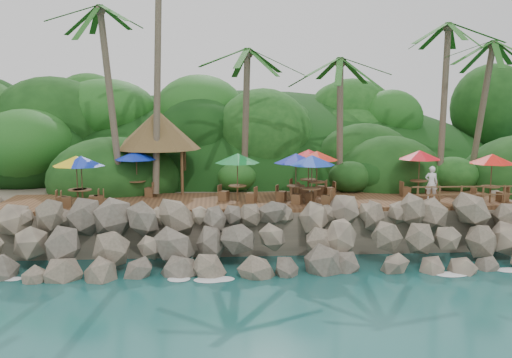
{
  "coord_description": "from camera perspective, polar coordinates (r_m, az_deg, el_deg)",
  "views": [
    {
      "loc": [
        -2.07,
        -23.45,
        7.53
      ],
      "look_at": [
        0.0,
        6.0,
        3.4
      ],
      "focal_mm": 40.39,
      "sensor_mm": 36.0,
      "label": 1
    }
  ],
  "objects": [
    {
      "name": "railing",
      "position": [
        30.71,
        22.5,
        -1.31
      ],
      "size": [
        8.3,
        0.1,
        1.0
      ],
      "color": "brown",
      "rests_on": "terrace"
    },
    {
      "name": "palms",
      "position": [
        32.77,
        4.42,
        15.43
      ],
      "size": [
        26.88,
        7.02,
        15.28
      ],
      "color": "brown",
      "rests_on": "ground"
    },
    {
      "name": "ground",
      "position": [
        24.72,
        0.99,
        -9.78
      ],
      "size": [
        140.0,
        140.0,
        0.0
      ],
      "primitive_type": "plane",
      "color": "#19514F",
      "rests_on": "ground"
    },
    {
      "name": "waiter",
      "position": [
        31.27,
        16.98,
        -0.37
      ],
      "size": [
        0.72,
        0.55,
        1.77
      ],
      "primitive_type": "imported",
      "rotation": [
        0.0,
        0.0,
        2.93
      ],
      "color": "white",
      "rests_on": "terrace"
    },
    {
      "name": "land_base",
      "position": [
        40.03,
        -1.0,
        -1.35
      ],
      "size": [
        32.0,
        25.2,
        2.1
      ],
      "primitive_type": "cube",
      "color": "gray",
      "rests_on": "ground"
    },
    {
      "name": "jungle_hill",
      "position": [
        47.6,
        -1.48,
        -1.14
      ],
      "size": [
        44.8,
        28.0,
        15.4
      ],
      "primitive_type": "ellipsoid",
      "color": "#143811",
      "rests_on": "ground"
    },
    {
      "name": "jungle_foliage",
      "position": [
        39.24,
        -0.92,
        -3.1
      ],
      "size": [
        44.0,
        16.0,
        12.0
      ],
      "primitive_type": null,
      "color": "#143811",
      "rests_on": "ground"
    },
    {
      "name": "foam_line",
      "position": [
        24.99,
        0.93,
        -9.5
      ],
      "size": [
        25.2,
        0.8,
        0.06
      ],
      "color": "white",
      "rests_on": "ground"
    },
    {
      "name": "palapa",
      "position": [
        33.07,
        -9.7,
        4.83
      ],
      "size": [
        4.85,
        4.85,
        4.6
      ],
      "color": "brown",
      "rests_on": "ground"
    },
    {
      "name": "dining_clusters",
      "position": [
        29.54,
        1.36,
        1.8
      ],
      "size": [
        22.93,
        5.48,
        2.48
      ],
      "color": "brown",
      "rests_on": "terrace"
    },
    {
      "name": "seawall",
      "position": [
        26.32,
        0.61,
        -6.07
      ],
      "size": [
        29.0,
        4.0,
        2.3
      ],
      "primitive_type": null,
      "color": "gray",
      "rests_on": "ground"
    },
    {
      "name": "terrace",
      "position": [
        30.0,
        0.0,
        -2.27
      ],
      "size": [
        26.0,
        5.0,
        0.2
      ],
      "primitive_type": "cube",
      "color": "brown",
      "rests_on": "land_base"
    }
  ]
}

